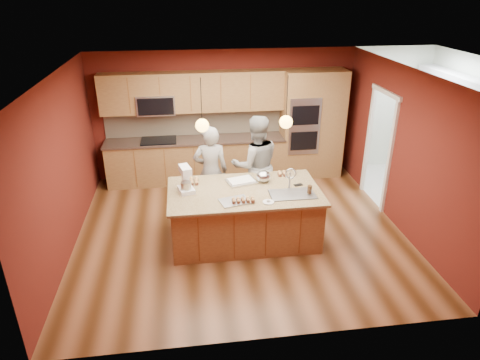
{
  "coord_description": "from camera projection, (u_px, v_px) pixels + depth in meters",
  "views": [
    {
      "loc": [
        -0.86,
        -6.3,
        3.92
      ],
      "look_at": [
        -0.02,
        -0.1,
        1.01
      ],
      "focal_mm": 32.0,
      "sensor_mm": 36.0,
      "label": 1
    }
  ],
  "objects": [
    {
      "name": "laundry_room",
      "position": [
        456.0,
        95.0,
        8.21
      ],
      "size": [
        2.6,
        2.7,
        2.7
      ],
      "color": "beige",
      "rests_on": "ground"
    },
    {
      "name": "sheet_cake",
      "position": [
        241.0,
        181.0,
        7.09
      ],
      "size": [
        0.54,
        0.45,
        0.05
      ],
      "rotation": [
        0.0,
        0.0,
        0.26
      ],
      "color": "silver",
      "rests_on": "island"
    },
    {
      "name": "oven_column",
      "position": [
        312.0,
        124.0,
        9.13
      ],
      "size": [
        1.3,
        0.62,
        2.3
      ],
      "color": "brown",
      "rests_on": "floor"
    },
    {
      "name": "phone",
      "position": [
        298.0,
        185.0,
        6.99
      ],
      "size": [
        0.16,
        0.1,
        0.01
      ],
      "primitive_type": "cube",
      "rotation": [
        0.0,
        0.0,
        0.21
      ],
      "color": "black",
      "rests_on": "island"
    },
    {
      "name": "island",
      "position": [
        245.0,
        214.0,
        7.0
      ],
      "size": [
        2.43,
        1.36,
        1.27
      ],
      "color": "brown",
      "rests_on": "floor"
    },
    {
      "name": "person_right",
      "position": [
        256.0,
        165.0,
        7.69
      ],
      "size": [
        0.94,
        0.75,
        1.84
      ],
      "primitive_type": "imported",
      "rotation": [
        0.0,
        0.0,
        3.2
      ],
      "color": "slate",
      "rests_on": "floor"
    },
    {
      "name": "tumbler",
      "position": [
        310.0,
        190.0,
        6.69
      ],
      "size": [
        0.07,
        0.07,
        0.14
      ],
      "primitive_type": "cylinder",
      "color": "#3E2815",
      "rests_on": "island"
    },
    {
      "name": "wall_back",
      "position": [
        224.0,
        115.0,
        9.1
      ],
      "size": [
        5.5,
        0.0,
        5.5
      ],
      "primitive_type": "plane",
      "rotation": [
        1.57,
        0.0,
        0.0
      ],
      "color": "#551811",
      "rests_on": "ground"
    },
    {
      "name": "washer",
      "position": [
        442.0,
        172.0,
        8.49
      ],
      "size": [
        0.62,
        0.64,
        0.98
      ],
      "primitive_type": "cube",
      "rotation": [
        0.0,
        0.0,
        0.01
      ],
      "color": "white",
      "rests_on": "floor"
    },
    {
      "name": "wall_left",
      "position": [
        62.0,
        167.0,
        6.52
      ],
      "size": [
        0.0,
        5.0,
        5.0
      ],
      "primitive_type": "plane",
      "rotation": [
        1.57,
        0.0,
        1.57
      ],
      "color": "#551811",
      "rests_on": "ground"
    },
    {
      "name": "dryer",
      "position": [
        428.0,
        160.0,
        9.08
      ],
      "size": [
        0.76,
        0.78,
        0.97
      ],
      "primitive_type": "cube",
      "rotation": [
        0.0,
        0.0,
        0.32
      ],
      "color": "white",
      "rests_on": "floor"
    },
    {
      "name": "cupcakes_rack",
      "position": [
        243.0,
        200.0,
        6.41
      ],
      "size": [
        0.36,
        0.14,
        0.06
      ],
      "primitive_type": null,
      "color": "tan",
      "rests_on": "island"
    },
    {
      "name": "person_left",
      "position": [
        211.0,
        172.0,
        7.62
      ],
      "size": [
        0.62,
        0.42,
        1.69
      ],
      "primitive_type": "imported",
      "rotation": [
        0.0,
        0.0,
        3.12
      ],
      "color": "black",
      "rests_on": "floor"
    },
    {
      "name": "doorway_trim",
      "position": [
        378.0,
        150.0,
        8.03
      ],
      "size": [
        0.08,
        1.11,
        2.2
      ],
      "primitive_type": null,
      "color": "silver",
      "rests_on": "wall_right"
    },
    {
      "name": "pendant_left",
      "position": [
        202.0,
        125.0,
        6.28
      ],
      "size": [
        0.2,
        0.2,
        0.8
      ],
      "color": "black",
      "rests_on": "ceiling"
    },
    {
      "name": "cupcakes_right",
      "position": [
        282.0,
        173.0,
        7.33
      ],
      "size": [
        0.16,
        0.16,
        0.07
      ],
      "primitive_type": null,
      "color": "tan",
      "rests_on": "island"
    },
    {
      "name": "cabinet_run",
      "position": [
        194.0,
        136.0,
        8.94
      ],
      "size": [
        3.74,
        0.64,
        2.3
      ],
      "color": "brown",
      "rests_on": "floor"
    },
    {
      "name": "pendant_right",
      "position": [
        286.0,
        122.0,
        6.43
      ],
      "size": [
        0.2,
        0.2,
        0.8
      ],
      "color": "black",
      "rests_on": "ceiling"
    },
    {
      "name": "stand_mixer",
      "position": [
        186.0,
        181.0,
        6.71
      ],
      "size": [
        0.29,
        0.35,
        0.43
      ],
      "rotation": [
        0.0,
        0.0,
        0.25
      ],
      "color": "white",
      "rests_on": "island"
    },
    {
      "name": "mixing_bowl",
      "position": [
        263.0,
        177.0,
        7.08
      ],
      "size": [
        0.24,
        0.24,
        0.2
      ],
      "primitive_type": "ellipsoid",
      "color": "#B8BCC0",
      "rests_on": "island"
    },
    {
      "name": "cooling_rack",
      "position": [
        235.0,
        201.0,
        6.46
      ],
      "size": [
        0.5,
        0.41,
        0.02
      ],
      "primitive_type": "cube",
      "rotation": [
        0.0,
        0.0,
        0.25
      ],
      "color": "#A1A3A8",
      "rests_on": "island"
    },
    {
      "name": "floor",
      "position": [
        240.0,
        230.0,
        7.42
      ],
      "size": [
        5.5,
        5.5,
        0.0
      ],
      "primitive_type": "plane",
      "color": "#43240F",
      "rests_on": "ground"
    },
    {
      "name": "ceiling",
      "position": [
        240.0,
        73.0,
        6.28
      ],
      "size": [
        5.5,
        5.5,
        0.0
      ],
      "primitive_type": "plane",
      "rotation": [
        3.14,
        0.0,
        0.0
      ],
      "color": "silver",
      "rests_on": "ground"
    },
    {
      "name": "plate",
      "position": [
        268.0,
        202.0,
        6.44
      ],
      "size": [
        0.17,
        0.17,
        0.01
      ],
      "primitive_type": "cylinder",
      "color": "silver",
      "rests_on": "island"
    },
    {
      "name": "wall_right",
      "position": [
        402.0,
        150.0,
        7.19
      ],
      "size": [
        0.0,
        5.0,
        5.0
      ],
      "primitive_type": "plane",
      "rotation": [
        1.57,
        0.0,
        -1.57
      ],
      "color": "#551811",
      "rests_on": "ground"
    },
    {
      "name": "cupcakes_left",
      "position": [
        192.0,
        181.0,
        7.05
      ],
      "size": [
        0.24,
        0.24,
        0.07
      ],
      "primitive_type": null,
      "color": "tan",
      "rests_on": "island"
    },
    {
      "name": "wall_front",
      "position": [
        272.0,
        244.0,
        4.6
      ],
      "size": [
        5.5,
        0.0,
        5.5
      ],
      "primitive_type": "plane",
      "rotation": [
        -1.57,
        0.0,
        0.0
      ],
      "color": "#551811",
      "rests_on": "ground"
    }
  ]
}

